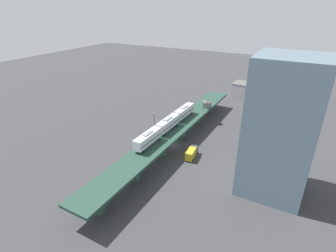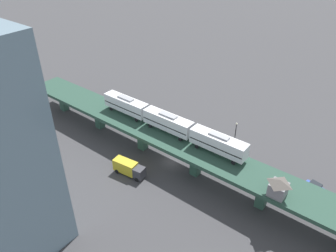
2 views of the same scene
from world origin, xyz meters
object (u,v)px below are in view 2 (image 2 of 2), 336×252
signal_hut (279,187)px  street_car_white (192,138)px  subway_train (168,122)px  delivery_truck (129,168)px  street_lamp (235,133)px  street_car_blue (315,188)px

signal_hut → street_car_white: 28.97m
subway_train → delivery_truck: subway_train is taller
signal_hut → delivery_truck: (6.16, -29.19, -6.67)m
street_car_white → delivery_truck: (18.29, -3.96, 0.82)m
street_car_white → delivery_truck: delivery_truck is taller
delivery_truck → street_lamp: bearing=149.5°
street_car_blue → delivery_truck: delivery_truck is taller
delivery_truck → street_lamp: 26.03m
signal_hut → subway_train: bearing=-98.7°
subway_train → street_lamp: bearing=138.9°
street_lamp → street_car_white: bearing=-66.3°
subway_train → signal_hut: (4.08, 26.56, -0.74)m
street_car_white → delivery_truck: 18.73m
signal_hut → street_lamp: signal_hut is taller
signal_hut → street_car_blue: size_ratio=0.73×
delivery_truck → street_car_blue: bearing=119.9°
signal_hut → delivery_truck: bearing=-78.1°
street_car_blue → street_lamp: (-3.31, -19.94, 3.17)m
delivery_truck → street_lamp: street_lamp is taller
subway_train → signal_hut: 26.89m
signal_hut → street_lamp: bearing=-135.3°
subway_train → delivery_truck: 12.91m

